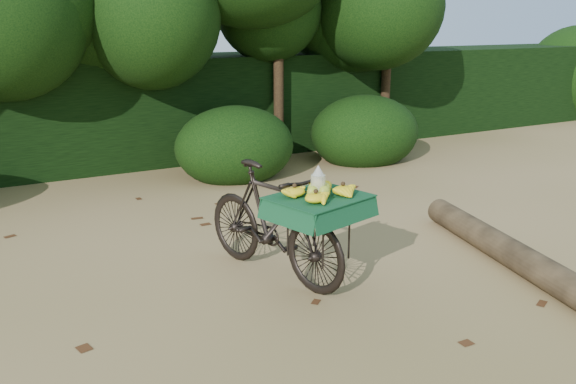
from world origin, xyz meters
TOP-DOWN VIEW (x-y plane):
  - ground at (0.00, 0.00)m, footprint 80.00×80.00m
  - vendor_bicycle at (0.25, 0.56)m, footprint 1.13×1.97m
  - fallen_log at (2.35, -0.88)m, footprint 1.22×3.96m
  - hedge_backdrop at (0.00, 6.30)m, footprint 26.00×1.80m
  - tree_row at (-0.65, 5.50)m, footprint 14.50×2.00m
  - bush_clumps at (0.50, 4.30)m, footprint 8.80×1.70m
  - leaf_litter at (0.00, 0.65)m, footprint 7.00×7.30m

SIDE VIEW (x-z plane):
  - ground at x=0.00m, z-range 0.00..0.00m
  - leaf_litter at x=0.00m, z-range 0.00..0.01m
  - fallen_log at x=2.35m, z-range 0.00..0.29m
  - bush_clumps at x=0.50m, z-range 0.00..0.90m
  - vendor_bicycle at x=0.25m, z-range 0.01..1.14m
  - hedge_backdrop at x=0.00m, z-range 0.00..1.80m
  - tree_row at x=-0.65m, z-range 0.00..4.00m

